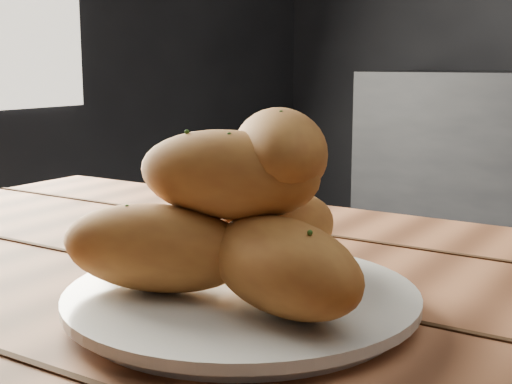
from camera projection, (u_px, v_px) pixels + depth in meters
name	position (u px, v px, depth m)	size (l,w,h in m)	color
plate	(242.00, 300.00, 0.54)	(0.27, 0.27, 0.02)	silver
bread_rolls	(242.00, 215.00, 0.53)	(0.27, 0.22, 0.14)	#B07231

